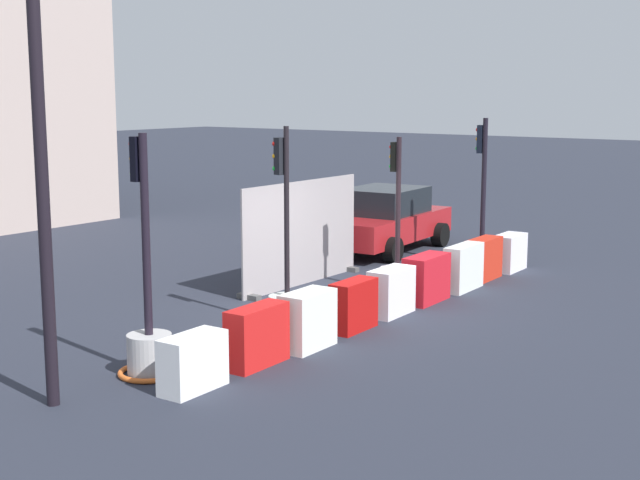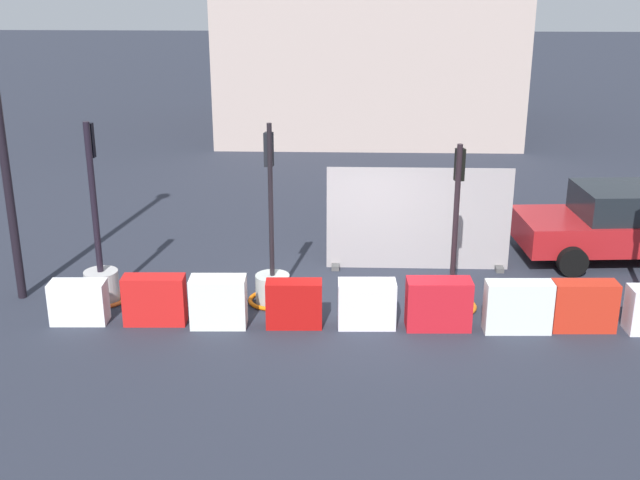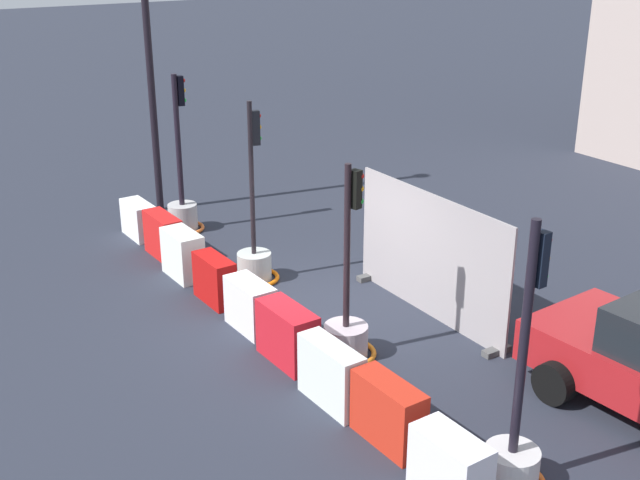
{
  "view_description": "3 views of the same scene",
  "coord_description": "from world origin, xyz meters",
  "px_view_note": "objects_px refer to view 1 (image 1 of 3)",
  "views": [
    {
      "loc": [
        -13.43,
        -9.03,
        3.98
      ],
      "look_at": [
        0.0,
        0.73,
        1.2
      ],
      "focal_mm": 50.35,
      "sensor_mm": 36.0,
      "label": 1
    },
    {
      "loc": [
        -0.38,
        -13.65,
        6.11
      ],
      "look_at": [
        -0.86,
        0.25,
        1.21
      ],
      "focal_mm": 44.93,
      "sensor_mm": 36.0,
      "label": 2
    },
    {
      "loc": [
        10.7,
        -6.31,
        6.23
      ],
      "look_at": [
        -0.05,
        0.53,
        1.28
      ],
      "focal_mm": 45.4,
      "sensor_mm": 36.0,
      "label": 3
    }
  ],
  "objects_px": {
    "construction_barrier_5": "(426,279)",
    "street_lamp_post": "(37,76)",
    "traffic_light_2": "(397,272)",
    "construction_barrier_8": "(509,252)",
    "traffic_light_1": "(287,300)",
    "construction_barrier_3": "(354,306)",
    "traffic_light_3": "(482,243)",
    "construction_barrier_0": "(193,363)",
    "construction_barrier_1": "(257,336)",
    "car_red_compact": "(383,219)",
    "construction_barrier_6": "(464,267)",
    "construction_barrier_4": "(391,292)",
    "construction_barrier_2": "(308,320)",
    "traffic_light_0": "(149,337)",
    "construction_barrier_7": "(483,259)"
  },
  "relations": [
    {
      "from": "traffic_light_2",
      "to": "car_red_compact",
      "type": "distance_m",
      "value": 4.84
    },
    {
      "from": "construction_barrier_2",
      "to": "construction_barrier_8",
      "type": "distance_m",
      "value": 7.57
    },
    {
      "from": "traffic_light_2",
      "to": "construction_barrier_2",
      "type": "distance_m",
      "value": 4.26
    },
    {
      "from": "traffic_light_3",
      "to": "car_red_compact",
      "type": "xyz_separation_m",
      "value": [
        0.31,
        2.88,
        0.26
      ]
    },
    {
      "from": "construction_barrier_7",
      "to": "street_lamp_post",
      "type": "bearing_deg",
      "value": 174.21
    },
    {
      "from": "traffic_light_2",
      "to": "construction_barrier_2",
      "type": "height_order",
      "value": "traffic_light_2"
    },
    {
      "from": "traffic_light_0",
      "to": "construction_barrier_5",
      "type": "relative_size",
      "value": 3.0
    },
    {
      "from": "construction_barrier_5",
      "to": "street_lamp_post",
      "type": "bearing_deg",
      "value": 172.17
    },
    {
      "from": "construction_barrier_0",
      "to": "construction_barrier_6",
      "type": "height_order",
      "value": "construction_barrier_6"
    },
    {
      "from": "construction_barrier_3",
      "to": "construction_barrier_1",
      "type": "bearing_deg",
      "value": 179.03
    },
    {
      "from": "traffic_light_0",
      "to": "traffic_light_1",
      "type": "distance_m",
      "value": 3.22
    },
    {
      "from": "traffic_light_3",
      "to": "construction_barrier_1",
      "type": "relative_size",
      "value": 3.08
    },
    {
      "from": "construction_barrier_3",
      "to": "car_red_compact",
      "type": "bearing_deg",
      "value": 28.42
    },
    {
      "from": "construction_barrier_5",
      "to": "construction_barrier_1",
      "type": "bearing_deg",
      "value": 179.76
    },
    {
      "from": "traffic_light_1",
      "to": "construction_barrier_3",
      "type": "relative_size",
      "value": 3.44
    },
    {
      "from": "traffic_light_2",
      "to": "construction_barrier_0",
      "type": "relative_size",
      "value": 3.12
    },
    {
      "from": "construction_barrier_1",
      "to": "construction_barrier_5",
      "type": "height_order",
      "value": "construction_barrier_5"
    },
    {
      "from": "construction_barrier_3",
      "to": "car_red_compact",
      "type": "relative_size",
      "value": 0.22
    },
    {
      "from": "construction_barrier_0",
      "to": "construction_barrier_3",
      "type": "height_order",
      "value": "construction_barrier_3"
    },
    {
      "from": "traffic_light_1",
      "to": "traffic_light_2",
      "type": "bearing_deg",
      "value": -3.01
    },
    {
      "from": "construction_barrier_7",
      "to": "traffic_light_0",
      "type": "bearing_deg",
      "value": 173.77
    },
    {
      "from": "construction_barrier_3",
      "to": "construction_barrier_4",
      "type": "xyz_separation_m",
      "value": [
        1.27,
        0.04,
        -0.0
      ]
    },
    {
      "from": "traffic_light_1",
      "to": "construction_barrier_3",
      "type": "bearing_deg",
      "value": -65.64
    },
    {
      "from": "traffic_light_0",
      "to": "construction_barrier_5",
      "type": "distance_m",
      "value": 6.28
    },
    {
      "from": "construction_barrier_2",
      "to": "construction_barrier_4",
      "type": "bearing_deg",
      "value": 1.47
    },
    {
      "from": "construction_barrier_2",
      "to": "traffic_light_1",
      "type": "bearing_deg",
      "value": 51.75
    },
    {
      "from": "construction_barrier_1",
      "to": "construction_barrier_4",
      "type": "xyz_separation_m",
      "value": [
        3.73,
        -0.0,
        -0.02
      ]
    },
    {
      "from": "construction_barrier_5",
      "to": "car_red_compact",
      "type": "relative_size",
      "value": 0.26
    },
    {
      "from": "construction_barrier_3",
      "to": "construction_barrier_8",
      "type": "xyz_separation_m",
      "value": [
        6.25,
        0.01,
        -0.02
      ]
    },
    {
      "from": "construction_barrier_3",
      "to": "traffic_light_2",
      "type": "bearing_deg",
      "value": 17.05
    },
    {
      "from": "traffic_light_0",
      "to": "construction_barrier_1",
      "type": "relative_size",
      "value": 3.12
    },
    {
      "from": "construction_barrier_5",
      "to": "traffic_light_3",
      "type": "bearing_deg",
      "value": 11.05
    },
    {
      "from": "construction_barrier_0",
      "to": "construction_barrier_2",
      "type": "bearing_deg",
      "value": -1.32
    },
    {
      "from": "construction_barrier_8",
      "to": "traffic_light_1",
      "type": "bearing_deg",
      "value": 171.23
    },
    {
      "from": "construction_barrier_6",
      "to": "construction_barrier_8",
      "type": "distance_m",
      "value": 2.39
    },
    {
      "from": "traffic_light_0",
      "to": "traffic_light_3",
      "type": "xyz_separation_m",
      "value": [
        10.16,
        -0.2,
        -0.03
      ]
    },
    {
      "from": "construction_barrier_1",
      "to": "car_red_compact",
      "type": "relative_size",
      "value": 0.25
    },
    {
      "from": "traffic_light_1",
      "to": "construction_barrier_5",
      "type": "distance_m",
      "value": 3.16
    },
    {
      "from": "construction_barrier_1",
      "to": "car_red_compact",
      "type": "xyz_separation_m",
      "value": [
        9.24,
        3.63,
        0.34
      ]
    },
    {
      "from": "traffic_light_0",
      "to": "street_lamp_post",
      "type": "relative_size",
      "value": 0.48
    },
    {
      "from": "traffic_light_3",
      "to": "construction_barrier_5",
      "type": "bearing_deg",
      "value": -168.95
    },
    {
      "from": "construction_barrier_2",
      "to": "construction_barrier_8",
      "type": "height_order",
      "value": "construction_barrier_2"
    },
    {
      "from": "traffic_light_2",
      "to": "construction_barrier_8",
      "type": "height_order",
      "value": "traffic_light_2"
    },
    {
      "from": "traffic_light_3",
      "to": "construction_barrier_8",
      "type": "relative_size",
      "value": 3.38
    },
    {
      "from": "traffic_light_2",
      "to": "traffic_light_3",
      "type": "bearing_deg",
      "value": -1.26
    },
    {
      "from": "car_red_compact",
      "to": "construction_barrier_6",
      "type": "bearing_deg",
      "value": -127.92
    },
    {
      "from": "construction_barrier_1",
      "to": "construction_barrier_4",
      "type": "bearing_deg",
      "value": -0.03
    },
    {
      "from": "construction_barrier_1",
      "to": "car_red_compact",
      "type": "bearing_deg",
      "value": 21.43
    },
    {
      "from": "construction_barrier_3",
      "to": "construction_barrier_5",
      "type": "height_order",
      "value": "construction_barrier_5"
    },
    {
      "from": "construction_barrier_6",
      "to": "construction_barrier_3",
      "type": "bearing_deg",
      "value": 178.94
    }
  ]
}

